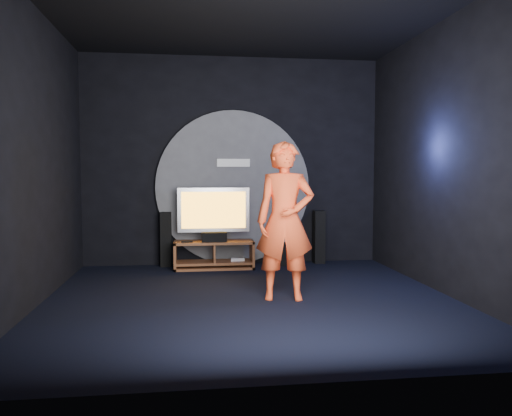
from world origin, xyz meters
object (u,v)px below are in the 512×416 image
(subwoofer, at_px, (278,254))
(player, at_px, (285,221))
(tv, at_px, (214,212))
(tower_speaker_left, at_px, (166,239))
(tower_speaker_right, at_px, (319,237))
(media_console, at_px, (214,256))

(subwoofer, xyz_separation_m, player, (-0.32, -2.28, 0.79))
(tv, bearing_deg, tower_speaker_left, 163.38)
(tower_speaker_right, distance_m, subwoofer, 0.77)
(tv, xyz_separation_m, player, (0.77, -2.15, 0.05))
(tower_speaker_right, xyz_separation_m, subwoofer, (-0.72, -0.07, -0.27))
(tower_speaker_right, relative_size, subwoofer, 2.52)
(tower_speaker_right, bearing_deg, tower_speaker_left, 179.19)
(media_console, bearing_deg, tower_speaker_right, 8.29)
(tower_speaker_left, distance_m, subwoofer, 1.90)
(tv, distance_m, tower_speaker_left, 0.94)
(tv, distance_m, tower_speaker_right, 1.88)
(tower_speaker_right, bearing_deg, tv, -173.83)
(tower_speaker_right, distance_m, player, 2.61)
(tower_speaker_left, bearing_deg, subwoofer, -3.12)
(tower_speaker_right, xyz_separation_m, player, (-1.04, -2.34, 0.51))
(subwoofer, bearing_deg, tv, -173.18)
(tv, xyz_separation_m, tower_speaker_right, (1.81, 0.20, -0.47))
(tower_speaker_left, distance_m, tower_speaker_right, 2.59)
(tower_speaker_left, relative_size, tower_speaker_right, 1.00)
(media_console, relative_size, tower_speaker_left, 1.42)
(media_console, relative_size, player, 0.66)
(subwoofer, bearing_deg, tower_speaker_right, 5.18)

